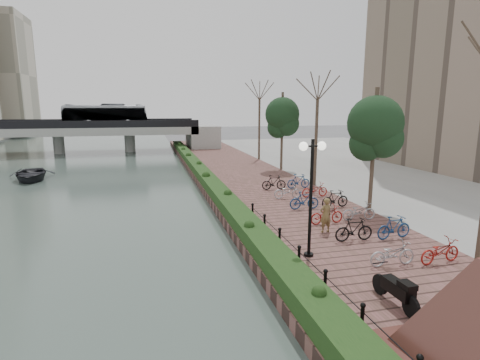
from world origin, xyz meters
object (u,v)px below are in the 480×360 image
object	(u,v)px
lamppost	(312,172)
boat	(30,174)
pedestrian	(326,215)
granite_monument	(477,314)
motorcycle	(395,288)

from	to	relation	value
lamppost	boat	world-z (taller)	lamppost
pedestrian	boat	size ratio (longest dim) A/B	0.31
granite_monument	pedestrian	world-z (taller)	granite_monument
granite_monument	motorcycle	size ratio (longest dim) A/B	2.88
pedestrian	boat	distance (m)	25.86
lamppost	motorcycle	size ratio (longest dim) A/B	2.68
granite_monument	boat	xyz separation A→B (m)	(-16.16, 28.20, -1.21)
granite_monument	motorcycle	distance (m)	2.75
granite_monument	lamppost	bearing A→B (deg)	97.14
motorcycle	boat	xyz separation A→B (m)	(-16.20, 25.56, -0.47)
motorcycle	lamppost	bearing A→B (deg)	100.67
pedestrian	boat	xyz separation A→B (m)	(-17.17, 19.32, -0.75)
motorcycle	boat	distance (m)	30.26
granite_monument	boat	bearing A→B (deg)	119.81
lamppost	motorcycle	world-z (taller)	lamppost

